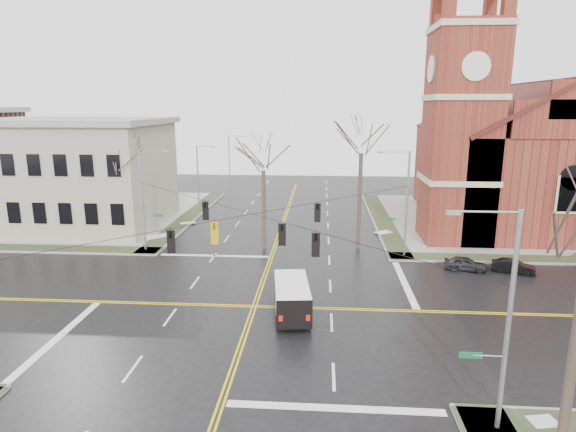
# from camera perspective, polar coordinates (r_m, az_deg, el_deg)

# --- Properties ---
(ground) EXTENTS (120.00, 120.00, 0.00)m
(ground) POSITION_cam_1_polar(r_m,az_deg,el_deg) (32.04, -4.01, -10.63)
(ground) COLOR black
(ground) RESTS_ON ground
(sidewalks) EXTENTS (80.00, 80.00, 0.17)m
(sidewalks) POSITION_cam_1_polar(r_m,az_deg,el_deg) (32.01, -4.01, -10.51)
(sidewalks) COLOR gray
(sidewalks) RESTS_ON ground
(road_markings) EXTENTS (100.00, 100.00, 0.01)m
(road_markings) POSITION_cam_1_polar(r_m,az_deg,el_deg) (32.04, -4.01, -10.62)
(road_markings) COLOR gold
(road_markings) RESTS_ON ground
(church) EXTENTS (24.28, 27.48, 27.50)m
(church) POSITION_cam_1_polar(r_m,az_deg,el_deg) (57.76, 25.08, 7.44)
(church) COLOR maroon
(church) RESTS_ON ground
(civic_building_a) EXTENTS (18.00, 14.00, 11.00)m
(civic_building_a) POSITION_cam_1_polar(r_m,az_deg,el_deg) (56.13, -23.95, 4.39)
(civic_building_a) COLOR gray
(civic_building_a) RESTS_ON ground
(signal_pole_ne) EXTENTS (2.75, 0.22, 9.00)m
(signal_pole_ne) POSITION_cam_1_polar(r_m,az_deg,el_deg) (41.90, 13.69, 1.80)
(signal_pole_ne) COLOR gray
(signal_pole_ne) RESTS_ON ground
(signal_pole_nw) EXTENTS (2.75, 0.22, 9.00)m
(signal_pole_nw) POSITION_cam_1_polar(r_m,az_deg,el_deg) (44.16, -16.69, 2.18)
(signal_pole_nw) COLOR gray
(signal_pole_nw) RESTS_ON ground
(signal_pole_se) EXTENTS (2.75, 0.22, 9.00)m
(signal_pole_se) POSITION_cam_1_polar(r_m,az_deg,el_deg) (20.48, 24.27, -10.86)
(signal_pole_se) COLOR gray
(signal_pole_se) RESTS_ON ground
(span_wires) EXTENTS (23.02, 23.02, 0.03)m
(span_wires) POSITION_cam_1_polar(r_m,az_deg,el_deg) (30.10, -4.19, 0.24)
(span_wires) COLOR black
(span_wires) RESTS_ON ground
(traffic_signals) EXTENTS (8.21, 8.26, 1.30)m
(traffic_signals) POSITION_cam_1_polar(r_m,az_deg,el_deg) (29.64, -4.35, -1.46)
(traffic_signals) COLOR black
(traffic_signals) RESTS_ON ground
(streetlight_north_a) EXTENTS (2.30, 0.20, 8.00)m
(streetlight_north_a) POSITION_cam_1_polar(r_m,az_deg,el_deg) (59.56, -10.51, 4.73)
(streetlight_north_a) COLOR gray
(streetlight_north_a) RESTS_ON ground
(streetlight_north_b) EXTENTS (2.30, 0.20, 8.00)m
(streetlight_north_b) POSITION_cam_1_polar(r_m,az_deg,el_deg) (78.92, -6.88, 6.84)
(streetlight_north_b) COLOR gray
(streetlight_north_b) RESTS_ON ground
(cargo_van) EXTENTS (2.72, 5.60, 2.05)m
(cargo_van) POSITION_cam_1_polar(r_m,az_deg,el_deg) (30.57, 0.43, -9.33)
(cargo_van) COLOR white
(cargo_van) RESTS_ON ground
(parked_car_a) EXTENTS (3.46, 2.01, 1.11)m
(parked_car_a) POSITION_cam_1_polar(r_m,az_deg,el_deg) (40.87, 20.28, -5.31)
(parked_car_a) COLOR black
(parked_car_a) RESTS_ON ground
(parked_car_b) EXTENTS (3.40, 2.16, 1.06)m
(parked_car_b) POSITION_cam_1_polar(r_m,az_deg,el_deg) (41.71, 25.17, -5.43)
(parked_car_b) COLOR black
(parked_car_b) RESTS_ON ground
(tree_nw_far) EXTENTS (4.00, 4.00, 10.15)m
(tree_nw_far) POSITION_cam_1_polar(r_m,az_deg,el_deg) (47.08, -18.64, 5.66)
(tree_nw_far) COLOR #362A22
(tree_nw_far) RESTS_ON ground
(tree_nw_near) EXTENTS (4.00, 4.00, 10.50)m
(tree_nw_near) POSITION_cam_1_polar(r_m,az_deg,el_deg) (42.87, -2.94, 6.00)
(tree_nw_near) COLOR #362A22
(tree_nw_near) RESTS_ON ground
(tree_ne) EXTENTS (4.00, 4.00, 12.81)m
(tree_ne) POSITION_cam_1_polar(r_m,az_deg,el_deg) (43.07, 8.69, 8.10)
(tree_ne) COLOR #362A22
(tree_ne) RESTS_ON ground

